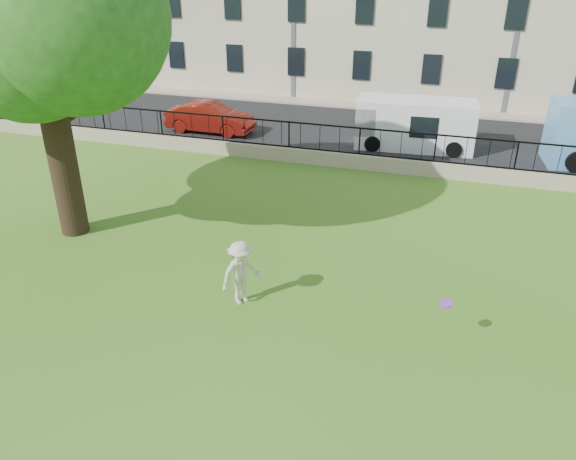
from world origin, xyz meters
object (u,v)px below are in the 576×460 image
(man, at_px, (241,273))
(frisbee, at_px, (446,304))
(white_van, at_px, (415,124))
(red_sedan, at_px, (210,118))

(man, xyz_separation_m, frisbee, (5.01, -0.20, 0.21))
(frisbee, bearing_deg, white_van, 98.50)
(red_sedan, distance_m, white_van, 9.84)
(red_sedan, height_order, white_van, white_van)
(red_sedan, bearing_deg, frisbee, -137.74)
(man, xyz_separation_m, white_van, (2.89, 14.00, 0.22))
(frisbee, relative_size, red_sedan, 0.06)
(man, relative_size, frisbee, 6.45)
(man, distance_m, frisbee, 5.02)
(frisbee, distance_m, red_sedan, 18.14)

